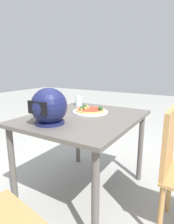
{
  "coord_description": "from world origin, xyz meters",
  "views": [
    {
      "loc": [
        -0.88,
        1.38,
        1.17
      ],
      "look_at": [
        0.01,
        -0.08,
        0.77
      ],
      "focal_mm": 31.17,
      "sensor_mm": 36.0,
      "label": 1
    }
  ],
  "objects_px": {
    "motorcycle_helmet": "(49,107)",
    "drinking_glass": "(79,101)",
    "dining_table": "(83,126)",
    "pizza": "(90,110)"
  },
  "relations": [
    {
      "from": "pizza",
      "to": "motorcycle_helmet",
      "type": "xyz_separation_m",
      "value": [
        0.08,
        0.48,
        0.11
      ]
    },
    {
      "from": "dining_table",
      "to": "motorcycle_helmet",
      "type": "xyz_separation_m",
      "value": [
        0.1,
        0.33,
        0.22
      ]
    },
    {
      "from": "dining_table",
      "to": "motorcycle_helmet",
      "type": "height_order",
      "value": "motorcycle_helmet"
    },
    {
      "from": "dining_table",
      "to": "drinking_glass",
      "type": "xyz_separation_m",
      "value": [
        0.29,
        -0.37,
        0.14
      ]
    },
    {
      "from": "drinking_glass",
      "to": "pizza",
      "type": "bearing_deg",
      "value": 141.95
    },
    {
      "from": "dining_table",
      "to": "pizza",
      "type": "relative_size",
      "value": 3.94
    },
    {
      "from": "motorcycle_helmet",
      "to": "pizza",
      "type": "bearing_deg",
      "value": -99.07
    },
    {
      "from": "drinking_glass",
      "to": "motorcycle_helmet",
      "type": "bearing_deg",
      "value": 106.05
    },
    {
      "from": "motorcycle_helmet",
      "to": "drinking_glass",
      "type": "bearing_deg",
      "value": -73.95
    },
    {
      "from": "dining_table",
      "to": "motorcycle_helmet",
      "type": "relative_size",
      "value": 3.94
    }
  ]
}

